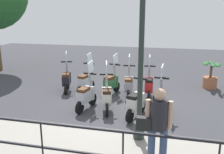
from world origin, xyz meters
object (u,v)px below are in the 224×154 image
Objects in this scene: scooter_near_3 at (86,95)px; scooter_near_2 at (107,97)px; scooter_far_2 at (111,83)px; scooter_far_4 at (67,79)px; potted_palm at (210,77)px; scooter_far_1 at (129,85)px; lamp_post_near at (141,55)px; scooter_far_0 at (149,85)px; pedestrian_with_bag at (157,123)px; scooter_near_1 at (136,102)px; scooter_near_0 at (159,101)px; scooter_far_3 at (85,81)px.

scooter_near_2 is at bearing -76.76° from scooter_near_3.
scooter_far_2 is 1.00× the size of scooter_far_4.
potted_palm is 3.61m from scooter_far_1.
lamp_post_near is 2.92× the size of scooter_far_0.
pedestrian_with_bag is at bearing -177.88° from scooter_far_0.
scooter_far_0 is 1.39m from scooter_far_2.
scooter_near_1 is at bearing 15.64° from pedestrian_with_bag.
scooter_far_4 is at bearing 39.68° from pedestrian_with_bag.
scooter_far_2 is at bearing 56.17° from scooter_near_0.
potted_palm is 2.97m from scooter_far_0.
pedestrian_with_bag is 1.03× the size of scooter_far_4.
pedestrian_with_bag reaches higher than scooter_far_1.
lamp_post_near is 2.42m from scooter_near_0.
lamp_post_near is 2.92× the size of scooter_near_0.
scooter_near_3 is at bearing 179.84° from scooter_far_2.
scooter_far_3 is at bearing -115.54° from scooter_far_4.
scooter_far_0 and scooter_far_1 have the same top height.
scooter_near_2 is at bearing 91.34° from scooter_near_1.
scooter_near_1 is (-3.65, 2.54, 0.04)m from potted_palm.
scooter_far_0 and scooter_far_3 have the same top height.
pedestrian_with_bag is 1.03× the size of scooter_near_3.
lamp_post_near is 2.92× the size of scooter_far_2.
scooter_near_2 and scooter_far_4 have the same top height.
lamp_post_near is at bearing -140.49° from scooter_far_2.
scooter_far_1 reaches higher than potted_palm.
scooter_far_1 is 0.68m from scooter_far_2.
lamp_post_near is at bearing 22.74° from pedestrian_with_bag.
lamp_post_near is at bearing 156.21° from potted_palm.
scooter_near_0 and scooter_far_2 have the same top height.
scooter_far_2 and scooter_far_3 have the same top height.
scooter_far_1 is at bearing 92.31° from scooter_far_0.
lamp_post_near is 2.92× the size of scooter_near_1.
potted_palm is 0.69× the size of scooter_near_1.
scooter_near_3 is 1.86m from scooter_far_1.
scooter_near_2 is 1.93m from scooter_far_3.
scooter_near_2 is at bearing -156.00° from scooter_far_2.
potted_palm is 0.69× the size of scooter_near_3.
scooter_far_4 is (0.15, 2.49, 0.00)m from scooter_far_1.
scooter_near_3 is 1.00× the size of scooter_far_1.
pedestrian_with_bag is at bearing -164.36° from scooter_near_2.
scooter_far_4 is at bearing 79.22° from scooter_far_1.
lamp_post_near is at bearing -153.12° from scooter_far_4.
pedestrian_with_bag is 4.47m from scooter_far_0.
lamp_post_near is 2.92× the size of scooter_near_2.
scooter_far_1 is at bearing -32.15° from scooter_near_2.
scooter_near_2 and scooter_far_2 have the same top height.
potted_palm is at bearing -56.29° from scooter_far_3.
lamp_post_near is 4.25× the size of potted_palm.
scooter_far_3 is at bearing 33.64° from pedestrian_with_bag.
scooter_near_1 is (2.58, 0.74, -0.60)m from pedestrian_with_bag.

